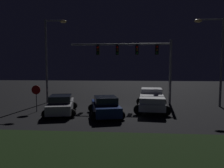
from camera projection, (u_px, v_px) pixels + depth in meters
name	position (u px, v px, depth m)	size (l,w,h in m)	color
ground_plane	(113.00, 110.00, 17.38)	(80.00, 80.00, 0.00)	black
grass_median	(98.00, 156.00, 8.21)	(22.84, 5.80, 0.10)	black
pickup_truck	(152.00, 99.00, 17.38)	(3.26, 5.58, 1.80)	silver
car_sedan	(105.00, 106.00, 15.27)	(3.15, 4.70, 1.51)	navy
car_sedan_far	(61.00, 104.00, 16.01)	(3.08, 4.68, 1.51)	#B7B7BC
traffic_signal_gantry	(137.00, 55.00, 20.23)	(10.32, 0.56, 6.50)	slate
street_lamp_left	(50.00, 52.00, 20.61)	(2.34, 0.44, 8.66)	slate
street_lamp_right	(216.00, 51.00, 18.57)	(2.72, 0.44, 8.31)	slate
stop_sign	(36.00, 93.00, 16.58)	(0.76, 0.08, 2.23)	slate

